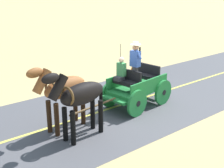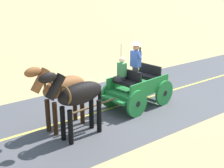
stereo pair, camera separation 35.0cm
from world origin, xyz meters
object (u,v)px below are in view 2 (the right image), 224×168
at_px(horse_drawn_carriage, 136,86).
at_px(horse_off_side, 61,89).
at_px(traffic_cone, 135,72).
at_px(horse_near_side, 78,96).

distance_m(horse_drawn_carriage, horse_off_side, 3.10).
height_order(horse_drawn_carriage, traffic_cone, horse_drawn_carriage).
xyz_separation_m(horse_near_side, traffic_cone, (3.62, -5.34, -1.07)).
bearing_deg(horse_off_side, traffic_cone, -62.58).
xyz_separation_m(horse_drawn_carriage, horse_off_side, (0.01, 3.06, 0.51)).
bearing_deg(traffic_cone, horse_near_side, 124.10).
bearing_deg(traffic_cone, horse_off_side, 117.42).
xyz_separation_m(horse_near_side, horse_off_side, (0.79, 0.10, 0.00)).
xyz_separation_m(horse_off_side, traffic_cone, (2.82, -5.44, -1.07)).
relative_size(horse_off_side, traffic_cone, 4.42).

